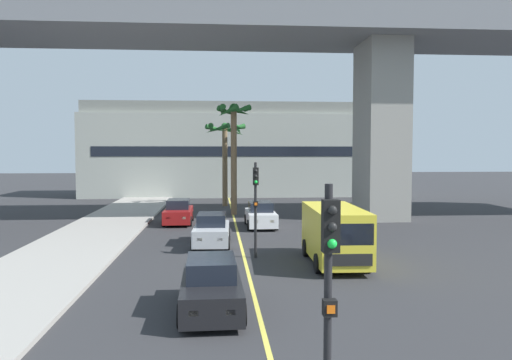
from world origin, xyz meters
name	(u,v)px	position (x,y,z in m)	size (l,w,h in m)	color
sidewalk_left	(13,289)	(-8.00, 16.00, 0.07)	(4.80, 80.00, 0.15)	#9E9991
lane_stripe_center	(241,244)	(0.00, 24.00, 0.00)	(0.14, 56.00, 0.01)	#DBCC4C
bridge_overpass	(248,29)	(0.94, 33.03, 12.89)	(70.83, 8.00, 16.40)	slate
pier_building_backdrop	(228,150)	(0.00, 52.94, 4.80)	(29.91, 8.04, 9.72)	#ADB2A8
car_queue_front	(211,287)	(-1.36, 13.34, 0.72)	(1.90, 4.13, 1.56)	black
car_queue_second	(178,212)	(-3.68, 31.46, 0.72)	(1.84, 4.10, 1.56)	maroon
car_queue_third	(212,230)	(-1.46, 23.86, 0.72)	(1.94, 4.15, 1.56)	#B7BABF
car_queue_fourth	(261,215)	(1.51, 29.57, 0.72)	(1.86, 4.11, 1.56)	white
delivery_van	(335,233)	(3.68, 19.16, 1.29)	(2.27, 5.30, 2.36)	yellow
traffic_light_median_near	(329,286)	(0.45, 6.01, 2.71)	(0.24, 0.37, 4.20)	black
traffic_light_median_far	(256,197)	(0.50, 20.53, 2.71)	(0.24, 0.37, 4.20)	black
palm_tree_near_median	(234,132)	(0.07, 35.84, 6.09)	(2.63, 2.74, 8.20)	brown
palm_tree_mid_median	(225,141)	(-0.48, 41.73, 5.58)	(3.56, 3.67, 7.12)	brown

